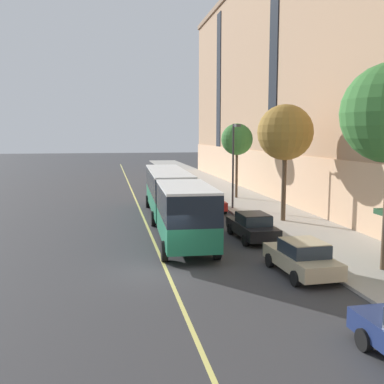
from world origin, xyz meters
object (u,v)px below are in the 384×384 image
(street_lamp, at_px, (234,157))
(fire_hydrant, at_px, (215,195))
(parked_car_black_3, at_px, (252,226))
(city_bus, at_px, (173,196))
(street_tree_far_downtown, at_px, (237,140))
(street_tree_far_uptown, at_px, (285,133))
(parked_car_red_0, at_px, (210,201))
(parked_car_champagne_4, at_px, (302,257))
(parked_car_darkgray_2, at_px, (189,186))

(street_lamp, relative_size, fire_hydrant, 9.35)
(parked_car_black_3, bearing_deg, city_bus, 130.45)
(street_lamp, bearing_deg, street_tree_far_downtown, 71.72)
(street_tree_far_uptown, bearing_deg, parked_car_black_3, -129.79)
(city_bus, distance_m, parked_car_red_0, 6.55)
(street_tree_far_uptown, bearing_deg, parked_car_champagne_4, -108.17)
(street_lamp, xyz_separation_m, fire_hydrant, (-0.10, 5.86, -3.79))
(parked_car_red_0, bearing_deg, city_bus, -125.76)
(parked_car_darkgray_2, xyz_separation_m, fire_hydrant, (1.64, -4.56, -0.29))
(parked_car_red_0, height_order, fire_hydrant, parked_car_red_0)
(city_bus, relative_size, street_lamp, 2.92)
(parked_car_red_0, distance_m, street_lamp, 3.99)
(fire_hydrant, bearing_deg, city_bus, -116.56)
(street_tree_far_uptown, bearing_deg, street_tree_far_downtown, 90.00)
(parked_car_darkgray_2, bearing_deg, street_lamp, -80.50)
(parked_car_champagne_4, xyz_separation_m, street_tree_far_uptown, (3.68, 11.21, 5.38))
(parked_car_champagne_4, height_order, street_tree_far_uptown, street_tree_far_uptown)
(parked_car_black_3, distance_m, fire_hydrant, 15.90)
(parked_car_black_3, bearing_deg, parked_car_champagne_4, -89.99)
(parked_car_black_3, height_order, street_tree_far_downtown, street_tree_far_downtown)
(street_tree_far_uptown, xyz_separation_m, street_lamp, (-1.99, 5.53, -1.87))
(street_lamp, distance_m, fire_hydrant, 6.98)
(street_tree_far_uptown, height_order, street_tree_far_downtown, street_tree_far_uptown)
(street_lamp, height_order, fire_hydrant, street_lamp)
(parked_car_darkgray_2, distance_m, street_tree_far_uptown, 17.24)
(parked_car_red_0, relative_size, street_tree_far_downtown, 0.67)
(city_bus, relative_size, street_tree_far_downtown, 2.85)
(parked_car_champagne_4, bearing_deg, fire_hydrant, 85.97)
(parked_car_darkgray_2, height_order, street_lamp, street_lamp)
(street_lamp, bearing_deg, parked_car_champagne_4, -95.77)
(parked_car_darkgray_2, height_order, street_tree_far_downtown, street_tree_far_downtown)
(city_bus, height_order, parked_car_black_3, city_bus)
(parked_car_red_0, xyz_separation_m, parked_car_champagne_4, (0.22, -16.68, -0.00))
(street_tree_far_uptown, relative_size, street_lamp, 1.18)
(parked_car_red_0, bearing_deg, parked_car_champagne_4, -89.24)
(parked_car_champagne_4, relative_size, street_lamp, 0.65)
(parked_car_champagne_4, distance_m, fire_hydrant, 22.66)
(parked_car_champagne_4, relative_size, fire_hydrant, 6.12)
(street_tree_far_uptown, height_order, street_lamp, street_tree_far_uptown)
(street_tree_far_downtown, height_order, fire_hydrant, street_tree_far_downtown)
(parked_car_black_3, distance_m, parked_car_champagne_4, 6.79)
(city_bus, relative_size, parked_car_darkgray_2, 4.28)
(street_tree_far_uptown, height_order, fire_hydrant, street_tree_far_uptown)
(parked_car_darkgray_2, relative_size, street_tree_far_downtown, 0.66)
(parked_car_darkgray_2, distance_m, street_lamp, 11.13)
(street_tree_far_downtown, bearing_deg, city_bus, -124.12)
(parked_car_black_3, relative_size, fire_hydrant, 6.66)
(parked_car_black_3, distance_m, street_lamp, 10.69)
(street_tree_far_downtown, bearing_deg, street_tree_far_uptown, -90.00)
(street_tree_far_uptown, distance_m, street_lamp, 6.17)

